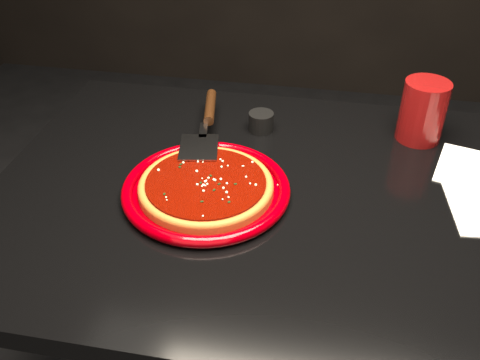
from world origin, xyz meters
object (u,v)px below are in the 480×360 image
at_px(table, 288,322).
at_px(ramekin, 261,122).
at_px(plate, 206,189).
at_px(pizza_server, 206,124).
at_px(cup, 423,111).

bearing_deg(table, ramekin, 115.69).
relative_size(plate, pizza_server, 0.97).
distance_m(plate, pizza_server, 0.20).
xyz_separation_m(table, pizza_server, (-0.22, 0.16, 0.42)).
height_order(plate, ramekin, ramekin).
bearing_deg(table, plate, -169.71).
bearing_deg(table, cup, 46.99).
bearing_deg(cup, ramekin, -175.07).
relative_size(table, ramekin, 21.28).
xyz_separation_m(pizza_server, cup, (0.46, 0.09, 0.03)).
xyz_separation_m(table, ramekin, (-0.11, 0.23, 0.40)).
distance_m(pizza_server, cup, 0.47).
bearing_deg(plate, pizza_server, 103.33).
height_order(pizza_server, ramekin, pizza_server).
bearing_deg(pizza_server, cup, 1.38).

